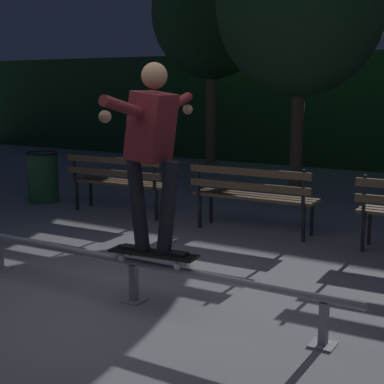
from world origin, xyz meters
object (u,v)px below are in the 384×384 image
object	(u,v)px
park_bench_left_center	(252,192)
tree_far_left	(211,13)
grind_rail	(133,268)
park_bench_leftmost	(118,178)
tree_behind_benches	(301,2)
skateboard	(153,254)
skateboarder	(152,142)
trash_can	(43,176)

from	to	relation	value
park_bench_left_center	tree_far_left	world-z (taller)	tree_far_left
tree_far_left	grind_rail	bearing A→B (deg)	-65.42
park_bench_leftmost	tree_behind_benches	world-z (taller)	tree_behind_benches
park_bench_left_center	tree_far_left	bearing A→B (deg)	124.79
park_bench_leftmost	tree_far_left	distance (m)	5.41
skateboard	park_bench_left_center	world-z (taller)	park_bench_left_center
park_bench_left_center	tree_behind_benches	bearing A→B (deg)	100.91
tree_behind_benches	park_bench_leftmost	bearing A→B (deg)	-117.66
skateboard	park_bench_left_center	distance (m)	2.70
grind_rail	skateboard	bearing A→B (deg)	0.00
skateboarder	trash_can	distance (m)	5.06
skateboard	park_bench_left_center	xyz separation A→B (m)	(-0.36, 2.67, 0.08)
grind_rail	tree_behind_benches	xyz separation A→B (m)	(-0.72, 5.64, 2.90)
park_bench_leftmost	park_bench_left_center	size ratio (longest dim) A/B	1.00
grind_rail	tree_far_left	distance (m)	8.47
trash_can	grind_rail	bearing A→B (deg)	-35.67
grind_rail	tree_far_left	world-z (taller)	tree_far_left
park_bench_left_center	tree_behind_benches	distance (m)	4.02
grind_rail	tree_far_left	xyz separation A→B (m)	(-3.29, 7.20, 3.03)
grind_rail	trash_can	size ratio (longest dim) A/B	4.98
skateboarder	tree_far_left	distance (m)	8.23
skateboarder	park_bench_leftmost	world-z (taller)	skateboarder
grind_rail	tree_far_left	size ratio (longest dim) A/B	0.84
grind_rail	trash_can	world-z (taller)	trash_can
tree_far_left	trash_can	distance (m)	5.32
skateboarder	grind_rail	bearing A→B (deg)	-179.92
grind_rail	park_bench_left_center	distance (m)	2.69
tree_behind_benches	trash_can	distance (m)	5.09
grind_rail	skateboard	world-z (taller)	skateboard
skateboarder	tree_behind_benches	bearing A→B (deg)	99.40
grind_rail	skateboard	xyz separation A→B (m)	(0.21, 0.00, 0.16)
skateboarder	tree_far_left	xyz separation A→B (m)	(-3.50, 7.20, 1.93)
skateboard	tree_far_left	xyz separation A→B (m)	(-3.50, 7.20, 2.87)
skateboarder	park_bench_left_center	xyz separation A→B (m)	(-0.36, 2.67, -0.86)
park_bench_left_center	park_bench_leftmost	bearing A→B (deg)	180.00
park_bench_leftmost	tree_behind_benches	xyz separation A→B (m)	(1.56, 2.97, 2.66)
skateboarder	trash_can	size ratio (longest dim) A/B	1.95
tree_far_left	trash_can	size ratio (longest dim) A/B	5.91
tree_behind_benches	skateboard	bearing A→B (deg)	-80.62
skateboarder	tree_far_left	size ratio (longest dim) A/B	0.33
skateboarder	tree_far_left	world-z (taller)	tree_far_left
skateboard	park_bench_leftmost	size ratio (longest dim) A/B	0.49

